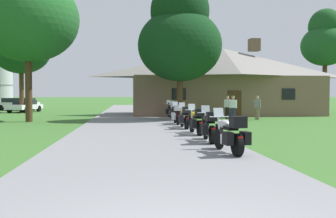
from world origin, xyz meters
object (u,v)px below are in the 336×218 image
parked_white_sedan_far_left (25,106)px  tree_left_near (27,6)px  motorcycle_black_second_in_row (210,127)px  bystander_white_shirt_beside_signpost (233,106)px  motorcycle_orange_farthest_in_row (170,111)px  parked_white_suv_far_left (18,104)px  motorcycle_silver_fifth_in_row (177,115)px  motorcycle_orange_fourth_in_row (185,118)px  tree_left_far (21,42)px  motorcycle_silver_nearest_to_camera (231,135)px  motorcycle_yellow_third_in_row (197,122)px  bystander_white_shirt_near_lodge (227,106)px  tree_by_lodge_front (180,36)px  bystander_gray_shirt_by_tree (257,106)px  motorcycle_silver_sixth_in_row (174,112)px  tree_right_of_lodge (325,40)px  metal_silo_distant (0,82)px

parked_white_sedan_far_left → tree_left_near: bearing=-59.5°
motorcycle_black_second_in_row → bystander_white_shirt_beside_signpost: 13.00m
motorcycle_orange_farthest_in_row → parked_white_suv_far_left: size_ratio=0.42×
tree_left_near → motorcycle_silver_fifth_in_row: bearing=-21.4°
motorcycle_black_second_in_row → parked_white_suv_far_left: size_ratio=0.42×
motorcycle_orange_fourth_in_row → tree_left_far: size_ratio=0.19×
motorcycle_silver_nearest_to_camera → motorcycle_yellow_third_in_row: 5.30m
bystander_white_shirt_near_lodge → parked_white_suv_far_left: (-19.62, 16.89, -0.17)m
motorcycle_silver_nearest_to_camera → motorcycle_yellow_third_in_row: same height
motorcycle_silver_nearest_to_camera → motorcycle_yellow_third_in_row: (-0.02, 5.30, 0.00)m
motorcycle_silver_fifth_in_row → tree_by_lodge_front: 6.95m
tree_by_lodge_front → parked_white_suv_far_left: 24.26m
parked_white_sedan_far_left → tree_by_lodge_front: bearing=-28.3°
motorcycle_orange_farthest_in_row → parked_white_sedan_far_left: 17.87m
motorcycle_orange_fourth_in_row → bystander_white_shirt_beside_signpost: size_ratio=1.24×
motorcycle_silver_fifth_in_row → bystander_gray_shirt_by_tree: size_ratio=1.24×
bystander_white_shirt_beside_signpost → motorcycle_yellow_third_in_row: bearing=77.3°
motorcycle_silver_nearest_to_camera → motorcycle_silver_sixth_in_row: bearing=83.1°
tree_right_of_lodge → parked_white_sedan_far_left: tree_right_of_lodge is taller
motorcycle_silver_sixth_in_row → tree_by_lodge_front: tree_by_lodge_front is taller
motorcycle_silver_nearest_to_camera → bystander_white_shirt_near_lodge: bearing=68.6°
bystander_gray_shirt_by_tree → metal_silo_distant: size_ratio=0.24×
tree_by_lodge_front → parked_white_suv_far_left: size_ratio=1.98×
motorcycle_silver_nearest_to_camera → motorcycle_silver_fifth_in_row: 10.89m
parked_white_suv_far_left → tree_by_lodge_front: bearing=-122.8°
motorcycle_orange_fourth_in_row → tree_left_near: (-9.34, 6.30, 6.86)m
motorcycle_orange_fourth_in_row → motorcycle_silver_sixth_in_row: 5.79m
motorcycle_silver_fifth_in_row → motorcycle_silver_sixth_in_row: 3.12m
metal_silo_distant → tree_right_of_lodge: bearing=-24.2°
motorcycle_black_second_in_row → motorcycle_orange_farthest_in_row: (0.07, 13.83, 0.00)m
motorcycle_black_second_in_row → tree_left_near: bearing=131.0°
bystander_white_shirt_beside_signpost → tree_by_lodge_front: 6.19m
motorcycle_silver_sixth_in_row → bystander_white_shirt_beside_signpost: (4.25, 0.91, 0.34)m
tree_by_lodge_front → metal_silo_distant: 33.02m
tree_by_lodge_front → motorcycle_black_second_in_row: bearing=-92.8°
tree_right_of_lodge → tree_left_far: tree_left_far is taller
motorcycle_orange_fourth_in_row → tree_by_lodge_front: (0.69, 7.13, 5.28)m
bystander_gray_shirt_by_tree → tree_left_far: 23.86m
motorcycle_orange_farthest_in_row → tree_left_far: (-13.49, 10.81, 6.34)m
motorcycle_silver_nearest_to_camera → tree_by_lodge_front: tree_by_lodge_front is taller
bystander_white_shirt_beside_signpost → metal_silo_distant: metal_silo_distant is taller
metal_silo_distant → parked_white_suv_far_left: bearing=-61.1°
motorcycle_black_second_in_row → tree_left_near: tree_left_near is taller
motorcycle_orange_farthest_in_row → bystander_white_shirt_near_lodge: 4.18m
motorcycle_orange_fourth_in_row → tree_by_lodge_front: size_ratio=0.21×
bystander_gray_shirt_by_tree → parked_white_suv_far_left: bystander_gray_shirt_by_tree is taller
bystander_white_shirt_near_lodge → tree_left_far: bearing=9.4°
bystander_gray_shirt_by_tree → tree_left_near: bearing=-122.5°
motorcycle_silver_fifth_in_row → motorcycle_silver_sixth_in_row: same height
motorcycle_silver_fifth_in_row → bystander_white_shirt_near_lodge: (4.34, 5.03, 0.34)m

